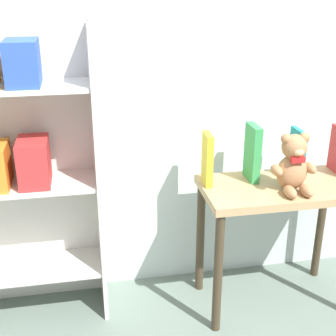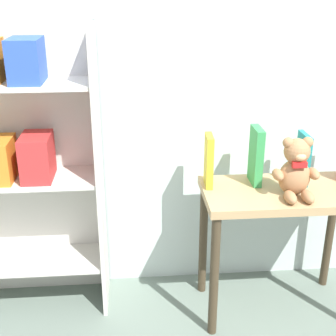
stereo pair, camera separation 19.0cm
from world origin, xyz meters
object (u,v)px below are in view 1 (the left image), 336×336
object	(u,v)px
book_standing_yellow	(207,159)
book_standing_green	(252,153)
bookshelf_side	(15,162)
display_table	(278,206)
teddy_bear	(293,165)
book_standing_teal	(297,153)

from	to	relation	value
book_standing_yellow	book_standing_green	world-z (taller)	book_standing_green
bookshelf_side	display_table	distance (m)	1.17
teddy_bear	book_standing_teal	bearing A→B (deg)	59.65
display_table	book_standing_yellow	xyz separation A→B (m)	(-0.32, 0.07, 0.22)
book_standing_yellow	teddy_bear	bearing A→B (deg)	-18.43
display_table	book_standing_yellow	bearing A→B (deg)	166.83
display_table	teddy_bear	distance (m)	0.23
book_standing_yellow	book_standing_teal	distance (m)	0.42
book_standing_green	book_standing_teal	world-z (taller)	book_standing_green
book_standing_green	book_standing_yellow	bearing A→B (deg)	-176.24
bookshelf_side	book_standing_teal	bearing A→B (deg)	-3.79
book_standing_yellow	bookshelf_side	bearing A→B (deg)	176.57
bookshelf_side	book_standing_yellow	distance (m)	0.83
bookshelf_side	display_table	xyz separation A→B (m)	(1.14, -0.16, -0.24)
bookshelf_side	book_standing_teal	world-z (taller)	bookshelf_side
bookshelf_side	teddy_bear	size ratio (longest dim) A/B	5.13
teddy_bear	book_standing_yellow	xyz separation A→B (m)	(-0.34, 0.13, 0.00)
teddy_bear	book_standing_green	size ratio (longest dim) A/B	1.00
display_table	book_standing_green	world-z (taller)	book_standing_green
book_standing_yellow	book_standing_teal	world-z (taller)	book_standing_yellow
teddy_bear	book_standing_green	world-z (taller)	same
display_table	book_standing_green	size ratio (longest dim) A/B	2.72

